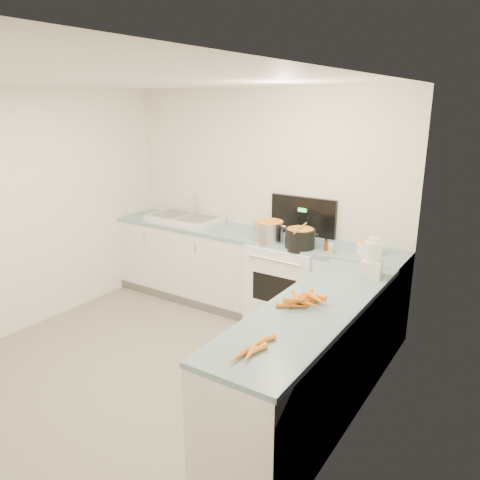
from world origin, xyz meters
The scene contains 19 objects.
floor centered at (0.00, 0.00, 0.00)m, with size 3.50×4.00×0.00m, color gray, non-canonical shape.
ceiling centered at (0.00, 0.00, 2.50)m, with size 3.50×4.00×0.00m, color white, non-canonical shape.
wall_back centered at (0.00, 2.00, 1.25)m, with size 3.50×2.50×0.00m, color white, non-canonical shape.
wall_left centered at (-1.75, 0.00, 1.25)m, with size 4.00×2.50×0.00m, color white, non-canonical shape.
wall_right centered at (1.75, 0.00, 1.25)m, with size 4.00×2.50×0.00m, color white, non-canonical shape.
counter_back centered at (0.00, 1.70, 0.47)m, with size 3.50×0.62×0.94m.
counter_right centered at (1.45, 0.30, 0.47)m, with size 0.62×2.20×0.94m.
stove centered at (0.55, 1.69, 0.47)m, with size 0.76×0.65×1.36m.
sink centered at (-0.90, 1.70, 0.98)m, with size 0.86×0.52×0.31m.
steel_pot centered at (0.37, 1.54, 1.04)m, with size 0.32×0.32×0.24m, color silver.
black_pot centered at (0.74, 1.52, 1.03)m, with size 0.30×0.30×0.21m, color black.
wooden_spoon centered at (0.74, 1.52, 1.14)m, with size 0.02×0.02×0.43m, color #AD7A47.
mixing_bowl centered at (1.39, 1.71, 0.99)m, with size 0.23×0.23×0.11m, color white.
extract_bottle centered at (1.00, 1.57, 0.99)m, with size 0.04×0.04×0.10m, color #593319.
spice_jar centered at (1.07, 1.52, 0.98)m, with size 0.05×0.05×0.08m, color #E5B266.
food_processor centered at (1.60, 1.13, 1.08)m, with size 0.19×0.22×0.33m.
carrot_pile centered at (1.38, 0.29, 0.98)m, with size 0.36×0.35×0.09m.
peeled_carrots centered at (1.43, -0.48, 0.96)m, with size 0.11×0.41×0.04m.
peelings centered at (-1.11, 1.72, 1.02)m, with size 0.24×0.25×0.01m.
Camera 1 is at (2.69, -2.55, 2.34)m, focal length 35.00 mm.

